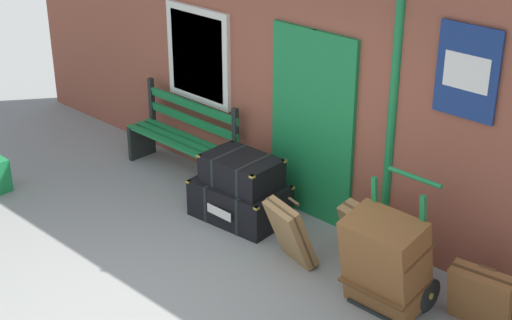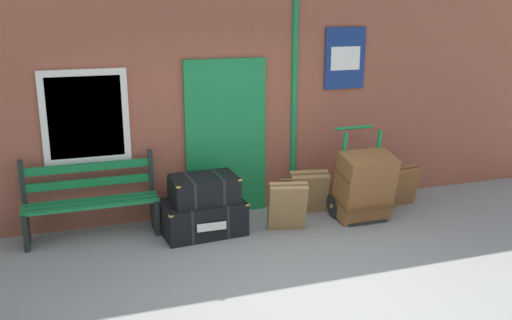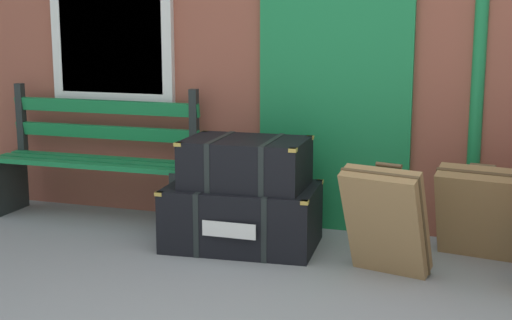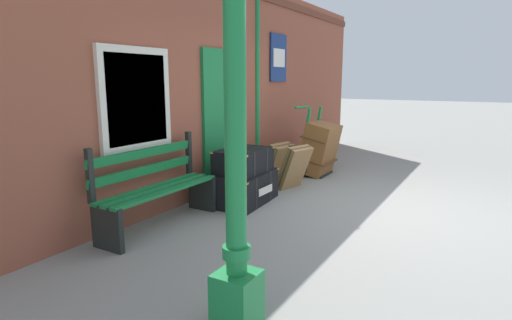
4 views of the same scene
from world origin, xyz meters
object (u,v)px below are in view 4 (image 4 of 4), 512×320
(large_brown_trunk, at_px, (319,148))
(porters_trolley, at_px, (310,159))
(platform_bench, at_px, (156,189))
(lamp_post, at_px, (236,180))
(suitcase_oxblood, at_px, (316,151))
(suitcase_tan, at_px, (294,167))
(steamer_trunk_base, at_px, (243,187))
(suitcase_umber, at_px, (279,160))
(steamer_trunk_middle, at_px, (243,161))

(large_brown_trunk, bearing_deg, porters_trolley, 90.00)
(platform_bench, height_order, porters_trolley, porters_trolley)
(lamp_post, height_order, suitcase_oxblood, lamp_post)
(lamp_post, xyz_separation_m, platform_bench, (1.21, 1.88, -0.59))
(large_brown_trunk, height_order, suitcase_tan, large_brown_trunk)
(steamer_trunk_base, height_order, porters_trolley, porters_trolley)
(porters_trolley, bearing_deg, suitcase_umber, 149.43)
(lamp_post, distance_m, platform_bench, 2.31)
(platform_bench, height_order, steamer_trunk_base, platform_bench)
(steamer_trunk_base, height_order, suitcase_umber, suitcase_umber)
(suitcase_umber, bearing_deg, platform_bench, 177.92)
(porters_trolley, bearing_deg, steamer_trunk_middle, 177.09)
(suitcase_oxblood, distance_m, suitcase_tan, 1.90)
(suitcase_oxblood, xyz_separation_m, suitcase_tan, (-1.85, -0.40, 0.06))
(steamer_trunk_middle, relative_size, suitcase_oxblood, 1.42)
(platform_bench, relative_size, suitcase_umber, 2.60)
(steamer_trunk_base, bearing_deg, suitcase_oxblood, 1.91)
(steamer_trunk_middle, bearing_deg, platform_bench, 165.87)
(platform_bench, bearing_deg, porters_trolley, -7.37)
(large_brown_trunk, bearing_deg, lamp_post, -164.74)
(porters_trolley, bearing_deg, platform_bench, 172.63)
(steamer_trunk_base, bearing_deg, suitcase_tan, -16.82)
(suitcase_oxblood, bearing_deg, platform_bench, 176.67)
(porters_trolley, height_order, suitcase_oxblood, porters_trolley)
(lamp_post, bearing_deg, suitcase_tan, 19.20)
(lamp_post, relative_size, steamer_trunk_base, 2.61)
(steamer_trunk_base, xyz_separation_m, suitcase_tan, (1.01, -0.31, 0.13))
(steamer_trunk_base, xyz_separation_m, suitcase_umber, (1.53, 0.24, 0.10))
(steamer_trunk_base, bearing_deg, lamp_post, -148.64)
(large_brown_trunk, relative_size, suitcase_tan, 1.38)
(suitcase_umber, bearing_deg, lamp_post, -156.40)
(suitcase_umber, bearing_deg, large_brown_trunk, -41.63)
(platform_bench, xyz_separation_m, steamer_trunk_middle, (1.33, -0.34, 0.14))
(porters_trolley, xyz_separation_m, large_brown_trunk, (0.00, -0.17, 0.20))
(steamer_trunk_middle, relative_size, large_brown_trunk, 0.87)
(lamp_post, relative_size, suitcase_oxblood, 4.72)
(large_brown_trunk, bearing_deg, suitcase_oxblood, 26.01)
(platform_bench, bearing_deg, suitcase_umber, -2.08)
(lamp_post, xyz_separation_m, steamer_trunk_middle, (2.55, 1.54, -0.46))
(platform_bench, bearing_deg, lamp_post, -122.92)
(lamp_post, distance_m, steamer_trunk_base, 3.07)
(platform_bench, distance_m, suitcase_umber, 2.85)
(suitcase_oxblood, bearing_deg, steamer_trunk_middle, -178.12)
(steamer_trunk_base, xyz_separation_m, large_brown_trunk, (2.11, -0.27, 0.27))
(suitcase_umber, bearing_deg, steamer_trunk_base, -171.28)
(steamer_trunk_middle, xyz_separation_m, porters_trolley, (2.08, -0.11, -0.31))
(platform_bench, relative_size, suitcase_tan, 2.32)
(steamer_trunk_middle, xyz_separation_m, large_brown_trunk, (2.08, -0.28, -0.10))
(suitcase_umber, relative_size, suitcase_oxblood, 1.05)
(large_brown_trunk, relative_size, suitcase_umber, 1.55)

